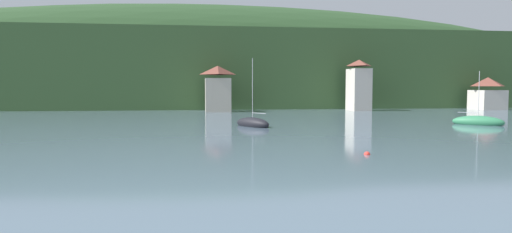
{
  "coord_description": "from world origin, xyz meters",
  "views": [
    {
      "loc": [
        -3.51,
        17.94,
        4.52
      ],
      "look_at": [
        0.0,
        44.78,
        2.68
      ],
      "focal_mm": 30.91,
      "sensor_mm": 36.0,
      "label": 1
    }
  ],
  "objects_px": {
    "shore_building_west": "(218,89)",
    "shore_building_westcentral": "(359,86)",
    "shore_building_central": "(487,94)",
    "sailboat_far_1": "(478,122)",
    "sailboat_far_5": "(253,124)",
    "mooring_buoy_mid": "(367,155)"
  },
  "relations": [
    {
      "from": "shore_building_westcentral",
      "to": "mooring_buoy_mid",
      "type": "bearing_deg",
      "value": -109.95
    },
    {
      "from": "shore_building_west",
      "to": "shore_building_westcentral",
      "type": "bearing_deg",
      "value": -0.8
    },
    {
      "from": "shore_building_central",
      "to": "sailboat_far_5",
      "type": "relative_size",
      "value": 0.79
    },
    {
      "from": "shore_building_central",
      "to": "sailboat_far_1",
      "type": "relative_size",
      "value": 0.94
    },
    {
      "from": "sailboat_far_5",
      "to": "mooring_buoy_mid",
      "type": "bearing_deg",
      "value": 160.33
    },
    {
      "from": "shore_building_west",
      "to": "shore_building_central",
      "type": "bearing_deg",
      "value": -0.19
    },
    {
      "from": "sailboat_far_5",
      "to": "shore_building_west",
      "type": "bearing_deg",
      "value": -28.03
    },
    {
      "from": "shore_building_west",
      "to": "shore_building_westcentral",
      "type": "relative_size",
      "value": 0.87
    },
    {
      "from": "sailboat_far_5",
      "to": "sailboat_far_1",
      "type": "bearing_deg",
      "value": -125.41
    },
    {
      "from": "shore_building_west",
      "to": "sailboat_far_1",
      "type": "relative_size",
      "value": 1.23
    },
    {
      "from": "shore_building_west",
      "to": "sailboat_far_1",
      "type": "bearing_deg",
      "value": -47.69
    },
    {
      "from": "shore_building_west",
      "to": "shore_building_westcentral",
      "type": "height_order",
      "value": "shore_building_westcentral"
    },
    {
      "from": "sailboat_far_5",
      "to": "mooring_buoy_mid",
      "type": "height_order",
      "value": "sailboat_far_5"
    },
    {
      "from": "shore_building_central",
      "to": "sailboat_far_1",
      "type": "bearing_deg",
      "value": -126.49
    },
    {
      "from": "sailboat_far_5",
      "to": "mooring_buoy_mid",
      "type": "relative_size",
      "value": 19.14
    },
    {
      "from": "sailboat_far_1",
      "to": "mooring_buoy_mid",
      "type": "xyz_separation_m",
      "value": [
        -21.81,
        -20.4,
        -0.34
      ]
    },
    {
      "from": "shore_building_west",
      "to": "shore_building_central",
      "type": "distance_m",
      "value": 53.17
    },
    {
      "from": "shore_building_central",
      "to": "sailboat_far_1",
      "type": "xyz_separation_m",
      "value": [
        -23.76,
        -32.12,
        -2.78
      ]
    },
    {
      "from": "sailboat_far_1",
      "to": "sailboat_far_5",
      "type": "bearing_deg",
      "value": -140.61
    },
    {
      "from": "shore_building_central",
      "to": "sailboat_far_1",
      "type": "height_order",
      "value": "shore_building_central"
    },
    {
      "from": "sailboat_far_5",
      "to": "mooring_buoy_mid",
      "type": "distance_m",
      "value": 22.22
    },
    {
      "from": "shore_building_west",
      "to": "shore_building_central",
      "type": "xyz_separation_m",
      "value": [
        53.16,
        -0.17,
        -0.9
      ]
    }
  ]
}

